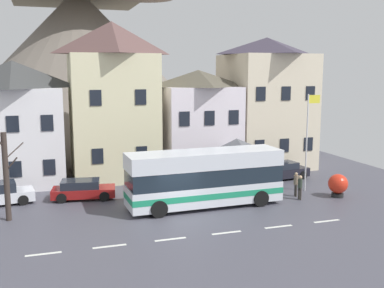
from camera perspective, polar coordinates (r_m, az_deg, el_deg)
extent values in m
cube|color=#484752|center=(25.78, -0.92, -9.62)|extent=(40.00, 60.00, 0.06)
cube|color=silver|center=(22.45, -18.05, -12.91)|extent=(1.60, 0.20, 0.01)
cube|color=silver|center=(22.60, -10.25, -12.45)|extent=(1.60, 0.20, 0.01)
cube|color=silver|center=(23.14, -2.71, -11.78)|extent=(1.60, 0.20, 0.01)
cube|color=silver|center=(24.04, 4.33, -10.97)|extent=(1.60, 0.20, 0.01)
cube|color=silver|center=(25.28, 10.74, -10.10)|extent=(1.60, 0.20, 0.01)
cube|color=silver|center=(26.79, 16.46, -9.20)|extent=(1.60, 0.20, 0.01)
cube|color=white|center=(35.58, -21.10, 0.88)|extent=(6.58, 5.70, 7.07)
pyramid|color=#393A3B|center=(35.26, -21.52, 8.13)|extent=(6.58, 5.70, 1.92)
cube|color=black|center=(33.05, -21.17, -2.96)|extent=(0.80, 0.06, 1.10)
cube|color=black|center=(32.98, -17.36, -2.78)|extent=(0.80, 0.06, 1.10)
cube|color=black|center=(32.58, -21.48, 2.33)|extent=(0.80, 0.06, 1.10)
cube|color=black|center=(32.51, -17.62, 2.53)|extent=(0.80, 0.06, 1.10)
cube|color=beige|center=(35.44, -9.73, 3.31)|extent=(6.35, 5.11, 9.50)
pyramid|color=brown|center=(35.35, -10.00, 12.94)|extent=(6.35, 5.11, 2.39)
cube|color=black|center=(33.05, -11.69, -1.50)|extent=(0.80, 0.06, 1.10)
cube|color=black|center=(33.53, -6.29, -1.22)|extent=(0.80, 0.06, 1.10)
cube|color=black|center=(32.56, -11.93, 5.66)|extent=(0.80, 0.06, 1.10)
cube|color=black|center=(33.04, -6.42, 5.85)|extent=(0.80, 0.06, 1.10)
cube|color=white|center=(37.25, 0.79, 1.79)|extent=(5.96, 5.27, 7.01)
pyramid|color=#534D40|center=(36.95, 0.80, 8.21)|extent=(5.96, 5.27, 1.32)
cube|color=black|center=(34.43, -0.93, -1.90)|extent=(0.80, 0.06, 1.10)
cube|color=black|center=(35.05, 2.18, -1.70)|extent=(0.80, 0.06, 1.10)
cube|color=black|center=(35.77, 5.17, -1.51)|extent=(0.80, 0.06, 1.10)
cube|color=black|center=(33.98, -0.94, 3.15)|extent=(0.80, 0.06, 1.10)
cube|color=black|center=(34.61, 2.21, 3.26)|extent=(0.80, 0.06, 1.10)
cube|color=black|center=(35.34, 5.24, 3.35)|extent=(0.80, 0.06, 1.10)
cube|color=beige|center=(40.39, 9.14, 4.11)|extent=(6.64, 6.96, 9.62)
pyramid|color=#3C3545|center=(40.30, 9.34, 11.97)|extent=(6.64, 6.96, 1.44)
cube|color=black|center=(36.60, 8.44, -0.34)|extent=(0.80, 0.06, 1.10)
cube|color=black|center=(37.63, 11.46, -0.17)|extent=(0.80, 0.06, 1.10)
cube|color=black|center=(38.75, 14.32, 0.00)|extent=(0.80, 0.06, 1.10)
cube|color=black|center=(36.16, 8.59, 6.21)|extent=(0.80, 0.06, 1.10)
cube|color=black|center=(37.19, 11.67, 6.21)|extent=(0.80, 0.06, 1.10)
cube|color=black|center=(38.33, 14.56, 6.18)|extent=(0.80, 0.06, 1.10)
cone|color=slate|center=(53.61, -13.81, 9.29)|extent=(33.66, 33.66, 17.31)
cube|color=silver|center=(28.21, 1.57, -6.09)|extent=(9.60, 2.82, 1.21)
cube|color=#1E8C60|center=(28.20, 1.57, -5.97)|extent=(9.62, 2.84, 0.36)
cube|color=#19232D|center=(27.94, 1.58, -3.88)|extent=(9.50, 2.78, 1.02)
cube|color=silver|center=(27.73, 1.59, -1.89)|extent=(9.60, 2.82, 0.96)
cube|color=#19232D|center=(29.97, 10.15, -3.13)|extent=(0.12, 2.13, 0.98)
cylinder|color=black|center=(30.64, 6.42, -5.60)|extent=(1.01, 0.31, 1.00)
cylinder|color=black|center=(28.56, 8.57, -6.74)|extent=(1.01, 0.31, 1.00)
cylinder|color=black|center=(28.48, -5.46, -6.72)|extent=(1.01, 0.31, 1.00)
cylinder|color=black|center=(26.22, -4.14, -8.10)|extent=(1.01, 0.31, 1.00)
cylinder|color=#473D33|center=(34.23, 1.91, -2.78)|extent=(0.14, 0.14, 2.40)
cylinder|color=#473D33|center=(35.47, 6.93, -2.42)|extent=(0.14, 0.14, 2.40)
cylinder|color=#473D33|center=(31.22, 3.97, -3.96)|extent=(0.14, 0.14, 2.40)
cylinder|color=#473D33|center=(32.57, 9.37, -3.51)|extent=(0.14, 0.14, 2.40)
pyramid|color=#53555C|center=(33.01, 5.59, -0.22)|extent=(3.60, 3.60, 1.05)
cylinder|color=black|center=(32.05, -20.60, -5.81)|extent=(0.66, 0.28, 0.64)
cylinder|color=black|center=(30.41, -20.32, -6.59)|extent=(0.66, 0.28, 0.64)
cube|color=black|center=(36.03, 11.32, -3.48)|extent=(4.02, 2.21, 0.65)
cube|color=#1E232D|center=(35.80, 11.10, -2.63)|extent=(2.47, 1.80, 0.47)
cylinder|color=black|center=(37.45, 12.11, -3.32)|extent=(0.66, 0.28, 0.64)
cylinder|color=black|center=(36.21, 13.69, -3.80)|extent=(0.66, 0.28, 0.64)
cylinder|color=black|center=(35.99, 8.92, -3.73)|extent=(0.66, 0.28, 0.64)
cylinder|color=black|center=(34.69, 10.44, -4.25)|extent=(0.66, 0.28, 0.64)
cube|color=maroon|center=(30.72, -13.34, -5.83)|extent=(4.22, 2.28, 0.56)
cube|color=#1E232D|center=(30.60, -13.75, -4.86)|extent=(2.61, 1.84, 0.51)
cylinder|color=black|center=(31.48, -10.82, -5.65)|extent=(0.66, 0.29, 0.64)
cylinder|color=black|center=(29.90, -10.88, -6.43)|extent=(0.66, 0.29, 0.64)
cylinder|color=black|center=(31.66, -15.64, -5.74)|extent=(0.66, 0.29, 0.64)
cylinder|color=black|center=(30.10, -15.97, -6.53)|extent=(0.66, 0.29, 0.64)
cylinder|color=#38332D|center=(31.17, 12.86, -5.67)|extent=(0.12, 0.12, 0.85)
cylinder|color=#38332D|center=(31.35, 12.76, -5.58)|extent=(0.12, 0.12, 0.85)
cylinder|color=#7F6B56|center=(31.09, 12.85, -4.40)|extent=(0.31, 0.31, 0.62)
sphere|color=tan|center=(31.00, 12.88, -3.66)|extent=(0.20, 0.20, 0.20)
cylinder|color=black|center=(32.79, 9.54, -4.83)|extent=(0.16, 0.16, 0.84)
cylinder|color=black|center=(32.63, 9.74, -4.91)|extent=(0.16, 0.16, 0.84)
cylinder|color=#232B38|center=(32.55, 9.67, -3.71)|extent=(0.33, 0.33, 0.63)
sphere|color=#9E7A60|center=(32.46, 9.69, -2.98)|extent=(0.22, 0.22, 0.22)
cylinder|color=#38332D|center=(30.43, 13.40, -6.05)|extent=(0.13, 0.13, 0.84)
cylinder|color=#38332D|center=(30.57, 13.19, -5.97)|extent=(0.13, 0.13, 0.84)
cylinder|color=#2D382D|center=(30.34, 13.34, -4.81)|extent=(0.29, 0.29, 0.58)
sphere|color=tan|center=(30.25, 13.37, -4.06)|extent=(0.24, 0.24, 0.24)
cube|color=#33473D|center=(36.05, 5.15, -3.42)|extent=(1.60, 0.45, 0.08)
cube|color=#33473D|center=(36.21, 5.02, -3.01)|extent=(1.60, 0.06, 0.40)
cube|color=#2D2D33|center=(35.83, 4.09, -3.85)|extent=(0.08, 0.36, 0.45)
cube|color=#2D2D33|center=(36.38, 6.20, -3.68)|extent=(0.08, 0.36, 0.45)
cylinder|color=silver|center=(32.28, 14.11, 0.11)|extent=(0.10, 0.10, 6.71)
cube|color=yellow|center=(32.20, 15.00, 5.44)|extent=(0.90, 0.03, 0.56)
cylinder|color=black|center=(31.91, 17.69, -6.08)|extent=(0.77, 0.77, 0.25)
sphere|color=red|center=(31.72, 17.76, -4.74)|extent=(1.29, 1.29, 1.29)
cylinder|color=#382D28|center=(27.19, -22.17, -3.83)|extent=(0.31, 0.31, 4.96)
cylinder|color=#382D28|center=(26.94, -21.61, -2.37)|extent=(0.71, 0.27, 0.81)
cylinder|color=#382D28|center=(27.61, -22.46, -1.17)|extent=(0.29, 1.33, 0.68)
cylinder|color=#382D28|center=(27.09, -21.30, -0.80)|extent=(1.03, 0.48, 0.88)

